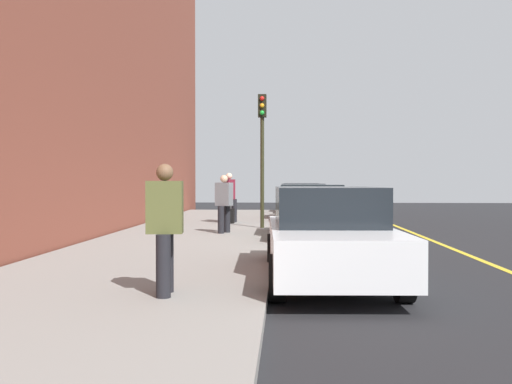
% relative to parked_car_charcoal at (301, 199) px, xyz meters
% --- Properties ---
extents(ground_plane, '(56.00, 56.00, 0.00)m').
position_rel_parked_car_charcoal_xyz_m(ground_plane, '(12.17, -0.01, -0.76)').
color(ground_plane, black).
extents(sidewalk, '(28.00, 4.60, 0.15)m').
position_rel_parked_car_charcoal_xyz_m(sidewalk, '(12.17, -3.31, -0.68)').
color(sidewalk, gray).
rests_on(sidewalk, ground).
extents(lane_stripe_centre, '(28.00, 0.14, 0.01)m').
position_rel_parked_car_charcoal_xyz_m(lane_stripe_centre, '(12.17, 3.19, -0.75)').
color(lane_stripe_centre, gold).
rests_on(lane_stripe_centre, ground).
extents(parked_car_charcoal, '(4.12, 1.93, 1.51)m').
position_rel_parked_car_charcoal_xyz_m(parked_car_charcoal, '(0.00, 0.00, 0.00)').
color(parked_car_charcoal, black).
rests_on(parked_car_charcoal, ground).
extents(parked_car_silver, '(4.75, 1.97, 1.51)m').
position_rel_parked_car_charcoal_xyz_m(parked_car_silver, '(5.03, -0.09, 0.00)').
color(parked_car_silver, black).
rests_on(parked_car_silver, ground).
extents(parked_car_green, '(4.22, 1.92, 1.51)m').
position_rel_parked_car_charcoal_xyz_m(parked_car_green, '(12.06, -0.09, 0.00)').
color(parked_car_green, black).
rests_on(parked_car_green, ground).
extents(parked_car_white, '(4.85, 2.03, 1.51)m').
position_rel_parked_car_charcoal_xyz_m(parked_car_white, '(18.35, -0.10, 0.00)').
color(parked_car_white, black).
rests_on(parked_car_white, ground).
extents(pedestrian_olive_coat, '(0.55, 0.48, 1.68)m').
position_rel_parked_car_charcoal_xyz_m(pedestrian_olive_coat, '(20.27, -2.32, 0.29)').
color(pedestrian_olive_coat, black).
rests_on(pedestrian_olive_coat, sidewalk).
extents(pedestrian_burgundy_coat, '(0.55, 0.54, 1.75)m').
position_rel_parked_car_charcoal_xyz_m(pedestrian_burgundy_coat, '(7.20, -2.75, 0.33)').
color(pedestrian_burgundy_coat, black).
rests_on(pedestrian_burgundy_coat, sidewalk).
extents(pedestrian_grey_coat, '(0.51, 0.51, 1.63)m').
position_rel_parked_car_charcoal_xyz_m(pedestrian_grey_coat, '(11.40, -2.49, 0.26)').
color(pedestrian_grey_coat, black).
rests_on(pedestrian_grey_coat, sidewalk).
extents(traffic_light_pole, '(0.35, 0.26, 4.15)m').
position_rel_parked_car_charcoal_xyz_m(traffic_light_pole, '(9.56, -1.49, 2.21)').
color(traffic_light_pole, '#2D2D19').
rests_on(traffic_light_pole, sidewalk).
extents(rolling_suitcase, '(0.34, 0.22, 0.86)m').
position_rel_parked_car_charcoal_xyz_m(rolling_suitcase, '(7.61, -2.65, -0.35)').
color(rolling_suitcase, black).
rests_on(rolling_suitcase, sidewalk).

